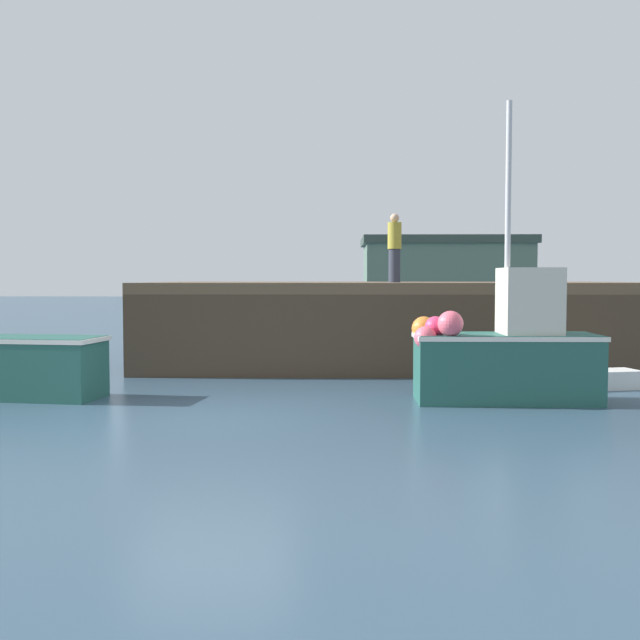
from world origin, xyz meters
TOP-DOWN VIEW (x-y plane):
  - ground at (0.00, 0.00)m, footprint 120.00×160.00m
  - pier at (3.38, 7.51)m, footprint 12.22×6.89m
  - fishing_boat_near_right at (4.92, 1.65)m, footprint 3.25×1.38m
  - rowboat at (6.99, 3.31)m, footprint 1.89×1.08m
  - dockworker at (3.35, 7.24)m, footprint 0.34×0.34m
  - warehouse at (8.80, 38.01)m, footprint 10.61×6.94m

SIDE VIEW (x-z plane):
  - ground at x=0.00m, z-range -0.10..0.00m
  - rowboat at x=6.99m, z-range -0.02..0.39m
  - fishing_boat_near_right at x=4.92m, z-range -1.72..3.50m
  - pier at x=3.38m, z-range 0.67..2.74m
  - warehouse at x=8.80m, z-range 0.02..4.82m
  - dockworker at x=3.35m, z-range 2.07..3.77m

